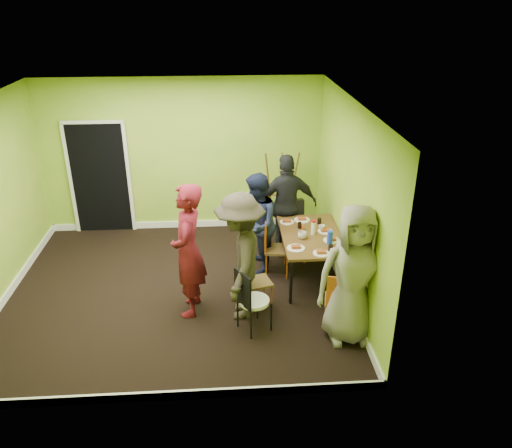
# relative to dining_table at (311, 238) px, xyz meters

# --- Properties ---
(ground) EXTENTS (5.00, 5.00, 0.00)m
(ground) POSITION_rel_dining_table_xyz_m (-2.04, -0.24, -0.70)
(ground) COLOR black
(ground) RESTS_ON ground
(room_walls) EXTENTS (5.04, 4.54, 2.82)m
(room_walls) POSITION_rel_dining_table_xyz_m (-2.06, -0.19, 0.29)
(room_walls) COLOR #7CB02D
(room_walls) RESTS_ON ground
(dining_table) EXTENTS (0.90, 1.50, 0.75)m
(dining_table) POSITION_rel_dining_table_xyz_m (0.00, 0.00, 0.00)
(dining_table) COLOR black
(dining_table) RESTS_ON ground
(chair_left_far) EXTENTS (0.43, 0.43, 0.92)m
(chair_left_far) POSITION_rel_dining_table_xyz_m (-0.57, 0.17, -0.18)
(chair_left_far) COLOR #C75A12
(chair_left_far) RESTS_ON ground
(chair_left_near) EXTENTS (0.43, 0.43, 0.85)m
(chair_left_near) POSITION_rel_dining_table_xyz_m (-0.93, -0.74, -0.22)
(chair_left_near) COLOR #C75A12
(chair_left_near) RESTS_ON ground
(chair_back_end) EXTENTS (0.43, 0.50, 0.98)m
(chair_back_end) POSITION_rel_dining_table_xyz_m (-0.19, 0.77, 0.00)
(chair_back_end) COLOR #C75A12
(chair_back_end) RESTS_ON ground
(chair_front_end) EXTENTS (0.41, 0.42, 0.85)m
(chair_front_end) POSITION_rel_dining_table_xyz_m (0.15, -1.32, -0.22)
(chair_front_end) COLOR #C75A12
(chair_front_end) RESTS_ON ground
(chair_bentwood) EXTENTS (0.49, 0.48, 0.91)m
(chair_bentwood) POSITION_rel_dining_table_xyz_m (-1.01, -1.28, -0.19)
(chair_bentwood) COLOR black
(chair_bentwood) RESTS_ON ground
(easel) EXTENTS (0.62, 0.59, 1.56)m
(easel) POSITION_rel_dining_table_xyz_m (-0.27, 1.69, 0.07)
(easel) COLOR brown
(easel) RESTS_ON ground
(plate_near_left) EXTENTS (0.23, 0.23, 0.01)m
(plate_near_left) POSITION_rel_dining_table_xyz_m (-0.32, 0.47, 0.06)
(plate_near_left) COLOR white
(plate_near_left) RESTS_ON dining_table
(plate_near_right) EXTENTS (0.26, 0.26, 0.01)m
(plate_near_right) POSITION_rel_dining_table_xyz_m (-0.30, -0.43, 0.06)
(plate_near_right) COLOR white
(plate_near_right) RESTS_ON dining_table
(plate_far_back) EXTENTS (0.25, 0.25, 0.01)m
(plate_far_back) POSITION_rel_dining_table_xyz_m (-0.06, 0.53, 0.06)
(plate_far_back) COLOR white
(plate_far_back) RESTS_ON dining_table
(plate_far_front) EXTENTS (0.23, 0.23, 0.01)m
(plate_far_front) POSITION_rel_dining_table_xyz_m (0.04, -0.60, 0.06)
(plate_far_front) COLOR white
(plate_far_front) RESTS_ON dining_table
(plate_wall_back) EXTENTS (0.23, 0.23, 0.01)m
(plate_wall_back) POSITION_rel_dining_table_xyz_m (0.23, 0.09, 0.06)
(plate_wall_back) COLOR white
(plate_wall_back) RESTS_ON dining_table
(plate_wall_front) EXTENTS (0.24, 0.24, 0.01)m
(plate_wall_front) POSITION_rel_dining_table_xyz_m (0.26, -0.22, 0.06)
(plate_wall_front) COLOR white
(plate_wall_front) RESTS_ON dining_table
(thermos) EXTENTS (0.06, 0.06, 0.20)m
(thermos) POSITION_rel_dining_table_xyz_m (0.03, 0.01, 0.16)
(thermos) COLOR white
(thermos) RESTS_ON dining_table
(blue_bottle) EXTENTS (0.08, 0.08, 0.20)m
(blue_bottle) POSITION_rel_dining_table_xyz_m (0.22, -0.30, 0.15)
(blue_bottle) COLOR #193CBD
(blue_bottle) RESTS_ON dining_table
(orange_bottle) EXTENTS (0.04, 0.04, 0.08)m
(orange_bottle) POSITION_rel_dining_table_xyz_m (-0.10, 0.18, 0.09)
(orange_bottle) COLOR #C75A12
(orange_bottle) RESTS_ON dining_table
(glass_mid) EXTENTS (0.06, 0.06, 0.10)m
(glass_mid) POSITION_rel_dining_table_xyz_m (-0.15, 0.24, 0.10)
(glass_mid) COLOR black
(glass_mid) RESTS_ON dining_table
(glass_back) EXTENTS (0.06, 0.06, 0.10)m
(glass_back) POSITION_rel_dining_table_xyz_m (0.19, 0.37, 0.10)
(glass_back) COLOR black
(glass_back) RESTS_ON dining_table
(glass_front) EXTENTS (0.07, 0.07, 0.09)m
(glass_front) POSITION_rel_dining_table_xyz_m (0.19, -0.52, 0.10)
(glass_front) COLOR black
(glass_front) RESTS_ON dining_table
(cup_a) EXTENTS (0.13, 0.13, 0.10)m
(cup_a) POSITION_rel_dining_table_xyz_m (-0.16, -0.11, 0.11)
(cup_a) COLOR white
(cup_a) RESTS_ON dining_table
(cup_b) EXTENTS (0.10, 0.10, 0.09)m
(cup_b) POSITION_rel_dining_table_xyz_m (0.18, 0.13, 0.10)
(cup_b) COLOR white
(cup_b) RESTS_ON dining_table
(person_standing) EXTENTS (0.51, 0.73, 1.89)m
(person_standing) POSITION_rel_dining_table_xyz_m (-1.80, -0.76, 0.25)
(person_standing) COLOR #5D101A
(person_standing) RESTS_ON ground
(person_left_far) EXTENTS (0.68, 0.84, 1.63)m
(person_left_far) POSITION_rel_dining_table_xyz_m (-0.82, 0.29, 0.12)
(person_left_far) COLOR #161C37
(person_left_far) RESTS_ON ground
(person_left_near) EXTENTS (0.80, 1.23, 1.79)m
(person_left_near) POSITION_rel_dining_table_xyz_m (-1.11, -0.89, 0.20)
(person_left_near) COLOR #2E291F
(person_left_near) RESTS_ON ground
(person_back_end) EXTENTS (1.06, 0.54, 1.75)m
(person_back_end) POSITION_rel_dining_table_xyz_m (-0.27, 0.87, 0.18)
(person_back_end) COLOR black
(person_back_end) RESTS_ON ground
(person_front_end) EXTENTS (0.91, 0.59, 1.86)m
(person_front_end) POSITION_rel_dining_table_xyz_m (0.26, -1.51, 0.23)
(person_front_end) COLOR gray
(person_front_end) RESTS_ON ground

